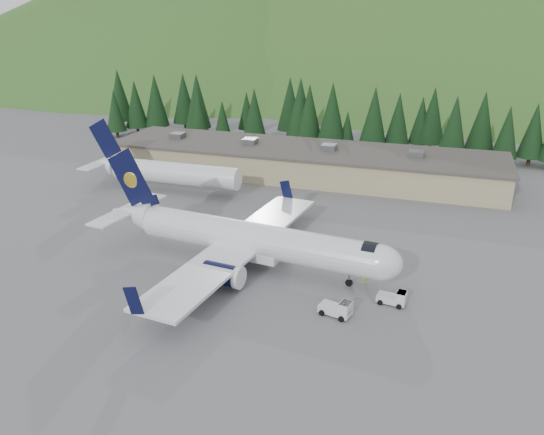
{
  "coord_description": "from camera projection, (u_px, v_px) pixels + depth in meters",
  "views": [
    {
      "loc": [
        19.52,
        -52.44,
        27.9
      ],
      "look_at": [
        0.0,
        6.0,
        4.0
      ],
      "focal_mm": 35.0,
      "sensor_mm": 36.0,
      "label": 1
    }
  ],
  "objects": [
    {
      "name": "baggage_tug_b",
      "position": [
        394.0,
        298.0,
        54.02
      ],
      "size": [
        3.06,
        2.06,
        1.55
      ],
      "rotation": [
        0.0,
        0.0,
        -0.13
      ],
      "color": "silver",
      "rests_on": "ground"
    },
    {
      "name": "ground",
      "position": [
        256.0,
        267.0,
        62.23
      ],
      "size": [
        600.0,
        600.0,
        0.0
      ],
      "primitive_type": "plane",
      "color": "#58585D"
    },
    {
      "name": "terminal_building",
      "position": [
        302.0,
        161.0,
        96.36
      ],
      "size": [
        71.0,
        17.0,
        6.1
      ],
      "color": "tan",
      "rests_on": "ground"
    },
    {
      "name": "tree_line",
      "position": [
        315.0,
        112.0,
        115.37
      ],
      "size": [
        112.55,
        17.62,
        13.71
      ],
      "color": "black",
      "rests_on": "ground"
    },
    {
      "name": "baggage_tug_a",
      "position": [
        338.0,
        309.0,
        51.94
      ],
      "size": [
        3.44,
        2.5,
        1.68
      ],
      "rotation": [
        0.0,
        0.0,
        -0.24
      ],
      "color": "silver",
      "rests_on": "ground"
    },
    {
      "name": "hills",
      "position": [
        505.0,
        254.0,
        259.8
      ],
      "size": [
        614.0,
        330.0,
        300.0
      ],
      "color": "#305119",
      "rests_on": "ground"
    },
    {
      "name": "ramp_worker",
      "position": [
        365.0,
        275.0,
        58.31
      ],
      "size": [
        0.75,
        0.68,
        1.73
      ],
      "primitive_type": "imported",
      "rotation": [
        0.0,
        0.0,
        3.68
      ],
      "color": "#F5FF16",
      "rests_on": "ground"
    },
    {
      "name": "second_airliner",
      "position": [
        160.0,
        171.0,
        87.84
      ],
      "size": [
        27.5,
        11.0,
        10.05
      ],
      "color": "white",
      "rests_on": "ground"
    },
    {
      "name": "airliner",
      "position": [
        247.0,
        239.0,
        61.45
      ],
      "size": [
        37.67,
        35.41,
        12.49
      ],
      "rotation": [
        0.0,
        0.0,
        -0.1
      ],
      "color": "white",
      "rests_on": "ground"
    }
  ]
}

